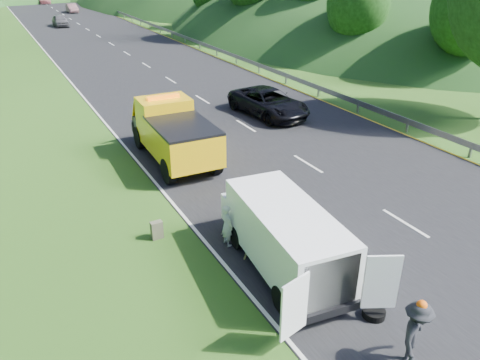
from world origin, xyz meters
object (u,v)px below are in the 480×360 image
tow_truck (173,132)px  white_van (284,234)px  passing_suv (268,115)px  suitcase (157,230)px  spare_tire (373,316)px  woman (227,245)px  child (251,259)px

tow_truck → white_van: size_ratio=1.04×
white_van → passing_suv: (7.51, 13.20, -1.23)m
tow_truck → suitcase: bearing=-114.4°
tow_truck → passing_suv: size_ratio=1.17×
spare_tire → passing_suv: (6.52, 16.19, 0.00)m
woman → suitcase: (-1.94, 1.49, 0.32)m
woman → child: bearing=-169.1°
child → passing_suv: bearing=78.0°
tow_truck → child: (-0.78, -8.74, -1.37)m
white_van → child: size_ratio=5.96×
suitcase → passing_suv: passing_suv is taller
suitcase → spare_tire: suitcase is taller
tow_truck → white_van: bearing=-89.1°
white_van → suitcase: size_ratio=9.87×
tow_truck → spare_tire: bearing=-84.4°
spare_tire → passing_suv: bearing=68.1°
woman → child: woman is taller
woman → passing_suv: passing_suv is taller
tow_truck → child: size_ratio=6.17×
spare_tire → child: bearing=113.0°
child → passing_suv: (8.15, 12.37, 0.00)m
woman → passing_suv: 14.06m
woman → suitcase: 2.47m
child → spare_tire: 4.16m
child → suitcase: size_ratio=1.66×
white_van → passing_suv: size_ratio=1.13×
child → suitcase: 3.45m
white_van → spare_tire: size_ratio=10.29×
suitcase → passing_suv: bearing=43.2°
suitcase → spare_tire: 7.52m
tow_truck → passing_suv: 8.33m
tow_truck → suitcase: (-3.01, -6.12, -1.05)m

